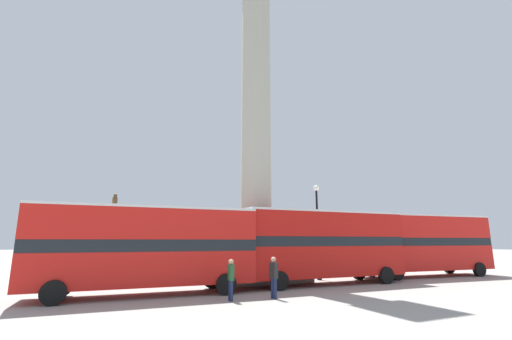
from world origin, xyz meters
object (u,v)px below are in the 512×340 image
street_lamp (318,228)px  pedestrian_by_plinth (274,274)px  equestrian_statue (111,253)px  monument_column (256,145)px  bus_a (423,242)px  bus_b (323,243)px  pedestrian_near_lamp (231,277)px  bus_c (147,246)px

street_lamp → pedestrian_by_plinth: street_lamp is taller
equestrian_statue → street_lamp: bearing=-39.8°
monument_column → bus_a: size_ratio=2.24×
bus_b → pedestrian_near_lamp: bearing=-155.6°
pedestrian_near_lamp → equestrian_statue: bearing=-154.2°
bus_a → pedestrian_by_plinth: size_ratio=5.92×
street_lamp → equestrian_statue: bearing=150.3°
equestrian_statue → pedestrian_by_plinth: 14.23m
equestrian_statue → street_lamp: 14.72m
bus_b → pedestrian_by_plinth: (-5.10, -3.29, -1.34)m
street_lamp → pedestrian_near_lamp: size_ratio=3.62×
bus_c → pedestrian_by_plinth: size_ratio=5.72×
street_lamp → pedestrian_by_plinth: 8.62m
monument_column → bus_b: bearing=-54.3°
monument_column → pedestrian_near_lamp: monument_column is taller
bus_a → street_lamp: street_lamp is taller
bus_c → street_lamp: bearing=13.0°
bus_a → bus_b: size_ratio=1.04×
monument_column → equestrian_statue: size_ratio=4.09×
bus_b → monument_column: bearing=127.1°
bus_a → bus_c: 19.74m
monument_column → pedestrian_by_plinth: bearing=-108.5°
monument_column → pedestrian_by_plinth: (-2.37, -7.09, -8.22)m
bus_a → equestrian_statue: 22.73m
equestrian_statue → pedestrian_near_lamp: size_ratio=3.38×
bus_b → equestrian_statue: equestrian_statue is taller
bus_b → pedestrian_near_lamp: bus_b is taller
bus_a → pedestrian_near_lamp: size_ratio=6.16×
bus_a → bus_c: bus_a is taller
pedestrian_near_lamp → pedestrian_by_plinth: (1.96, -0.29, 0.05)m
street_lamp → bus_a: bearing=-9.7°
monument_column → bus_c: 10.94m
monument_column → pedestrian_near_lamp: (-4.33, -6.80, -8.28)m
bus_a → pedestrian_near_lamp: bus_a is taller
bus_b → bus_c: (-10.27, 0.02, -0.07)m
monument_column → pedestrian_by_plinth: 11.11m
bus_b → street_lamp: (1.15, 2.14, 1.04)m
bus_c → street_lamp: (11.43, 2.12, 1.12)m
bus_a → equestrian_statue: equestrian_statue is taller
equestrian_statue → bus_b: bearing=-49.2°
street_lamp → bus_b: bearing=-118.4°
bus_c → pedestrian_near_lamp: bearing=-40.7°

